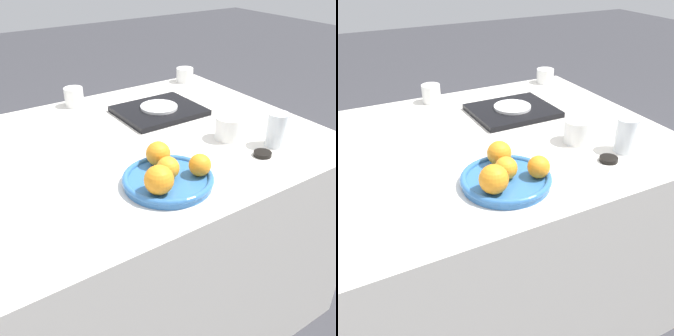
# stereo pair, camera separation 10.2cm
# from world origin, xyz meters

# --- Properties ---
(ground_plane) EXTENTS (12.00, 12.00, 0.00)m
(ground_plane) POSITION_xyz_m (0.00, 0.00, 0.00)
(ground_plane) COLOR #38383D
(table) EXTENTS (1.17, 0.94, 0.74)m
(table) POSITION_xyz_m (0.00, 0.00, 0.37)
(table) COLOR silver
(table) RESTS_ON ground_plane
(fruit_platter) EXTENTS (0.24, 0.24, 0.03)m
(fruit_platter) POSITION_xyz_m (-0.08, -0.28, 0.75)
(fruit_platter) COLOR #336BAD
(fruit_platter) RESTS_ON table
(orange_0) EXTENTS (0.07, 0.07, 0.07)m
(orange_0) POSITION_xyz_m (-0.14, -0.33, 0.79)
(orange_0) COLOR orange
(orange_0) RESTS_ON fruit_platter
(orange_1) EXTENTS (0.06, 0.06, 0.06)m
(orange_1) POSITION_xyz_m (-0.08, -0.28, 0.79)
(orange_1) COLOR orange
(orange_1) RESTS_ON fruit_platter
(orange_2) EXTENTS (0.07, 0.07, 0.07)m
(orange_2) POSITION_xyz_m (-0.06, -0.20, 0.79)
(orange_2) COLOR orange
(orange_2) RESTS_ON fruit_platter
(orange_3) EXTENTS (0.06, 0.06, 0.06)m
(orange_3) POSITION_xyz_m (-0.00, -0.31, 0.79)
(orange_3) COLOR orange
(orange_3) RESTS_ON fruit_platter
(water_glass) EXTENTS (0.07, 0.07, 0.11)m
(water_glass) POSITION_xyz_m (0.33, -0.28, 0.79)
(water_glass) COLOR silver
(water_glass) RESTS_ON table
(serving_tray) EXTENTS (0.30, 0.25, 0.02)m
(serving_tray) POSITION_xyz_m (0.17, 0.15, 0.75)
(serving_tray) COLOR black
(serving_tray) RESTS_ON table
(side_plate) EXTENTS (0.14, 0.14, 0.01)m
(side_plate) POSITION_xyz_m (0.17, 0.15, 0.76)
(side_plate) COLOR white
(side_plate) RESTS_ON serving_tray
(cup_0) EXTENTS (0.08, 0.08, 0.06)m
(cup_0) POSITION_xyz_m (0.48, 0.41, 0.77)
(cup_0) COLOR white
(cup_0) RESTS_ON table
(cup_1) EXTENTS (0.07, 0.07, 0.07)m
(cup_1) POSITION_xyz_m (-0.06, 0.40, 0.77)
(cup_1) COLOR white
(cup_1) RESTS_ON table
(cup_2) EXTENTS (0.09, 0.09, 0.07)m
(cup_2) POSITION_xyz_m (0.24, -0.16, 0.77)
(cup_2) COLOR white
(cup_2) RESTS_ON table
(napkin) EXTENTS (0.11, 0.11, 0.01)m
(napkin) POSITION_xyz_m (-0.40, 0.33, 0.74)
(napkin) COLOR white
(napkin) RESTS_ON table
(soy_dish) EXTENTS (0.05, 0.05, 0.01)m
(soy_dish) POSITION_xyz_m (0.25, -0.31, 0.74)
(soy_dish) COLOR black
(soy_dish) RESTS_ON table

